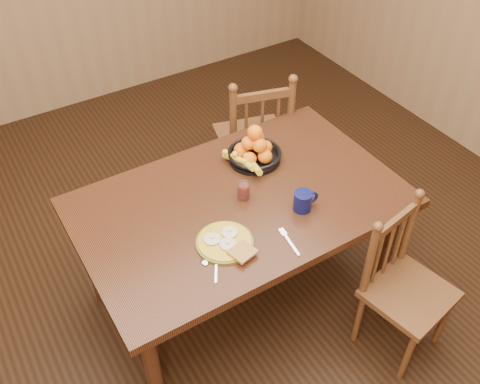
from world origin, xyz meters
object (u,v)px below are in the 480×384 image
dining_table (240,212)px  coffee_mug (303,201)px  chair_near (404,287)px  breakfast_plate (226,242)px  chair_far (254,139)px  fruit_bowl (254,151)px

dining_table → coffee_mug: bearing=-43.4°
chair_near → breakfast_plate: chair_near is taller
dining_table → chair_near: (0.54, -0.67, -0.25)m
dining_table → chair_near: size_ratio=1.86×
breakfast_plate → chair_far: bearing=50.6°
chair_near → coffee_mug: chair_near is taller
chair_near → coffee_mug: (-0.32, 0.46, 0.38)m
chair_far → breakfast_plate: chair_far is taller
breakfast_plate → coffee_mug: size_ratio=2.22×
dining_table → fruit_bowl: fruit_bowl is taller
breakfast_plate → fruit_bowl: bearing=45.5°
breakfast_plate → coffee_mug: (0.44, 0.00, 0.04)m
chair_far → breakfast_plate: 1.22m
dining_table → breakfast_plate: 0.32m
chair_near → coffee_mug: 0.68m
breakfast_plate → fruit_bowl: size_ratio=0.92×
chair_far → chair_near: size_ratio=1.13×
chair_near → breakfast_plate: (-0.75, 0.45, 0.34)m
coffee_mug → fruit_bowl: (-0.00, 0.44, 0.01)m
fruit_bowl → chair_near: bearing=-70.5°
chair_far → chair_near: (0.00, -1.37, -0.05)m
dining_table → chair_near: 0.90m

